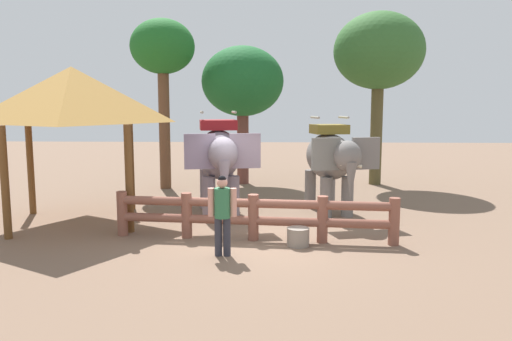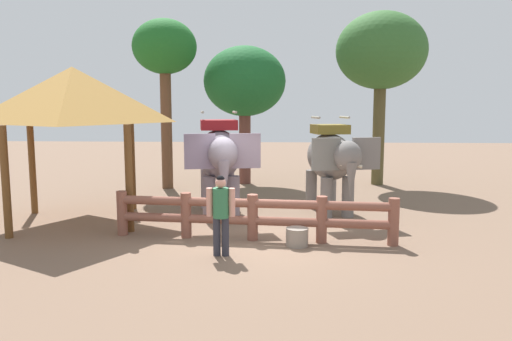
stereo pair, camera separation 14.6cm
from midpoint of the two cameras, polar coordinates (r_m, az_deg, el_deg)
The scene contains 10 objects.
ground_plane at distance 11.34m, azimuth -0.70°, elevation -8.06°, with size 60.00×60.00×0.00m, color brown.
log_fence at distance 11.24m, azimuth -0.69°, elevation -5.03°, with size 6.43×0.80×1.05m.
elephant_near_left at distance 13.70m, azimuth -4.58°, elevation 1.54°, with size 2.05×3.44×2.89m.
elephant_center at distance 14.08m, azimuth 8.33°, elevation 1.30°, with size 2.01×3.27×2.74m.
tourist_woman_in_black at distance 10.04m, azimuth -4.31°, elevation -4.53°, with size 0.58×0.32×1.65m.
thatched_shelter at distance 13.58m, azimuth -20.69°, elevation 8.01°, with size 4.53×4.53×4.02m.
tree_far_left at distance 18.47m, azimuth -10.93°, elevation 13.27°, with size 2.29×2.29×6.10m.
tree_back_center at distance 19.22m, azimuth -1.77°, elevation 10.07°, with size 3.13×3.13×5.29m.
tree_far_right at distance 19.64m, azimuth 13.74°, elevation 13.03°, with size 3.38×3.38×6.51m.
feed_bucket at distance 10.91m, azimuth 4.48°, elevation -7.62°, with size 0.49×0.49×0.40m.
Camera 1 is at (0.51, -10.91, 3.05)m, focal length 34.75 mm.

